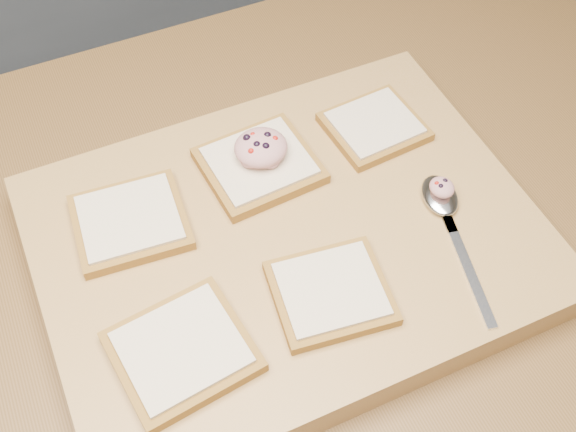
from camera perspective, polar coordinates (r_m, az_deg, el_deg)
name	(u,v)px	position (r m, az deg, el deg)	size (l,w,h in m)	color
island_counter	(341,347)	(1.29, 4.17, -10.30)	(2.00, 0.80, 0.90)	slate
cutting_board	(288,242)	(0.83, 0.00, -2.07)	(0.56, 0.42, 0.04)	#A77C47
bread_far_left	(130,221)	(0.83, -12.37, -0.41)	(0.13, 0.12, 0.02)	brown
bread_far_center	(259,165)	(0.87, -2.29, 4.07)	(0.14, 0.13, 0.02)	brown
bread_far_right	(374,126)	(0.92, 6.84, 7.06)	(0.12, 0.11, 0.02)	brown
bread_near_left	(182,351)	(0.74, -8.37, -10.50)	(0.14, 0.13, 0.02)	brown
bread_near_center	(331,292)	(0.76, 3.39, -6.03)	(0.13, 0.12, 0.02)	brown
tuna_salad_dollop	(261,147)	(0.85, -2.17, 5.46)	(0.06, 0.06, 0.03)	tan
spoon	(444,206)	(0.85, 12.21, 0.79)	(0.07, 0.21, 0.01)	silver
spoon_salad	(442,187)	(0.85, 12.06, 2.24)	(0.03, 0.03, 0.02)	tan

